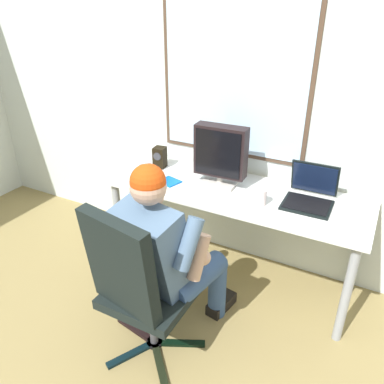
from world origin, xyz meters
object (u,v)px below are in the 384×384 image
(office_chair, at_px, (136,283))
(wine_glass, at_px, (145,167))
(laptop, at_px, (310,193))
(desk_speaker, at_px, (160,157))
(coffee_mug, at_px, (260,197))
(crt_monitor, at_px, (221,153))
(cd_case, at_px, (169,182))
(desk, at_px, (233,203))
(person_seated, at_px, (167,250))

(office_chair, height_order, wine_glass, office_chair)
(laptop, relative_size, desk_speaker, 2.05)
(coffee_mug, bearing_deg, desk_speaker, 166.70)
(crt_monitor, relative_size, laptop, 1.29)
(crt_monitor, distance_m, cd_case, 0.43)
(wine_glass, bearing_deg, desk, 11.62)
(wine_glass, xyz_separation_m, cd_case, (0.18, 0.03, -0.09))
(crt_monitor, distance_m, laptop, 0.65)
(crt_monitor, bearing_deg, laptop, 3.20)
(person_seated, xyz_separation_m, wine_glass, (-0.51, 0.55, 0.21))
(office_chair, distance_m, desk_speaker, 1.18)
(desk_speaker, bearing_deg, office_chair, -64.50)
(office_chair, xyz_separation_m, wine_glass, (-0.47, 0.80, 0.28))
(crt_monitor, height_order, wine_glass, crt_monitor)
(desk, height_order, laptop, laptop)
(desk, xyz_separation_m, office_chair, (-0.17, -0.94, -0.09))
(cd_case, distance_m, coffee_mug, 0.68)
(crt_monitor, bearing_deg, cd_case, -155.93)
(laptop, xyz_separation_m, desk_speaker, (-1.16, 0.02, 0.02))
(desk, height_order, desk_speaker, desk_speaker)
(laptop, bearing_deg, cd_case, -169.22)
(person_seated, relative_size, crt_monitor, 2.83)
(desk, relative_size, laptop, 5.50)
(cd_case, bearing_deg, desk, 12.52)
(cd_case, height_order, coffee_mug, coffee_mug)
(office_chair, relative_size, cd_case, 6.00)
(crt_monitor, distance_m, wine_glass, 0.56)
(wine_glass, distance_m, cd_case, 0.21)
(wine_glass, relative_size, coffee_mug, 1.27)
(office_chair, xyz_separation_m, laptop, (0.67, 1.02, 0.25))
(person_seated, relative_size, laptop, 3.63)
(coffee_mug, bearing_deg, crt_monitor, 156.29)
(desk_speaker, relative_size, coffee_mug, 1.51)
(office_chair, bearing_deg, wine_glass, 120.38)
(desk, height_order, cd_case, cd_case)
(wine_glass, xyz_separation_m, desk_speaker, (-0.02, 0.23, -0.01))
(laptop, relative_size, coffee_mug, 3.11)
(person_seated, bearing_deg, wine_glass, 133.16)
(desk_speaker, xyz_separation_m, cd_case, (0.21, -0.20, -0.08))
(person_seated, bearing_deg, laptop, 50.37)
(laptop, distance_m, coffee_mug, 0.34)
(desk, relative_size, coffee_mug, 17.09)
(desk, height_order, office_chair, office_chair)
(crt_monitor, height_order, desk_speaker, crt_monitor)
(office_chair, relative_size, desk_speaker, 6.30)
(crt_monitor, height_order, cd_case, crt_monitor)
(coffee_mug, bearing_deg, office_chair, -115.32)
(desk, xyz_separation_m, desk_speaker, (-0.66, 0.10, 0.18))
(crt_monitor, xyz_separation_m, laptop, (0.63, 0.04, -0.17))
(person_seated, height_order, laptop, person_seated)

